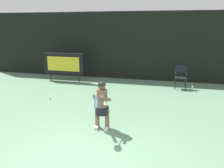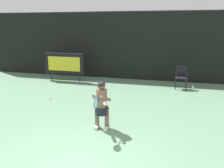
# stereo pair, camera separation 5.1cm
# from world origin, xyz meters

# --- Properties ---
(backdrop_screen) EXTENTS (18.00, 0.12, 3.66)m
(backdrop_screen) POSITION_xyz_m (0.00, 8.50, 1.81)
(backdrop_screen) COLOR black
(backdrop_screen) RESTS_ON ground
(scoreboard) EXTENTS (2.20, 0.21, 1.50)m
(scoreboard) POSITION_xyz_m (-3.61, 7.11, 0.95)
(scoreboard) COLOR black
(scoreboard) RESTS_ON ground
(umpire_chair) EXTENTS (0.52, 0.44, 1.08)m
(umpire_chair) POSITION_xyz_m (2.36, 7.08, 0.62)
(umpire_chair) COLOR black
(umpire_chair) RESTS_ON ground
(water_bottle) EXTENTS (0.07, 0.07, 0.27)m
(water_bottle) POSITION_xyz_m (2.91, 6.83, 0.12)
(water_bottle) COLOR silver
(water_bottle) RESTS_ON ground
(tennis_player) EXTENTS (0.54, 0.62, 1.42)m
(tennis_player) POSITION_xyz_m (0.01, 1.96, 0.76)
(tennis_player) COLOR white
(tennis_player) RESTS_ON ground
(tennis_racket) EXTENTS (0.03, 0.60, 0.31)m
(tennis_racket) POSITION_xyz_m (0.06, 1.32, 1.02)
(tennis_racket) COLOR black
(tennis_ball_loose) EXTENTS (0.07, 0.07, 0.07)m
(tennis_ball_loose) POSITION_xyz_m (-2.84, 4.08, 0.03)
(tennis_ball_loose) COLOR #CCDB3D
(tennis_ball_loose) RESTS_ON ground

